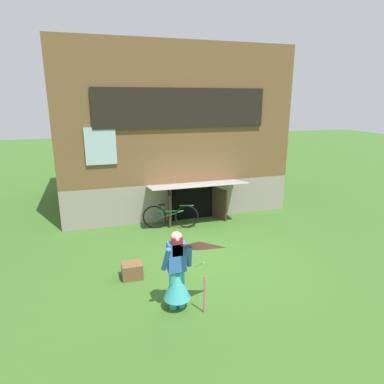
% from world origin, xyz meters
% --- Properties ---
extents(ground_plane, '(60.00, 60.00, 0.00)m').
position_xyz_m(ground_plane, '(0.00, 0.00, 0.00)').
color(ground_plane, '#386023').
extents(log_house, '(7.65, 6.54, 5.61)m').
position_xyz_m(log_house, '(-0.00, 5.71, 2.81)').
color(log_house, gray).
rests_on(log_house, ground_plane).
extents(person, '(0.61, 0.52, 1.58)m').
position_xyz_m(person, '(-1.42, -1.75, 0.66)').
color(person, teal).
rests_on(person, ground_plane).
extents(kite, '(0.91, 0.96, 1.45)m').
position_xyz_m(kite, '(-1.15, -2.27, 1.21)').
color(kite, '#E54C7F').
rests_on(kite, ground_plane).
extents(bicycle_green, '(1.69, 0.49, 0.79)m').
position_xyz_m(bicycle_green, '(-0.58, 2.35, 0.38)').
color(bicycle_green, black).
rests_on(bicycle_green, ground_plane).
extents(wooden_crate, '(0.46, 0.39, 0.35)m').
position_xyz_m(wooden_crate, '(-2.11, -0.35, 0.17)').
color(wooden_crate, brown).
rests_on(wooden_crate, ground_plane).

